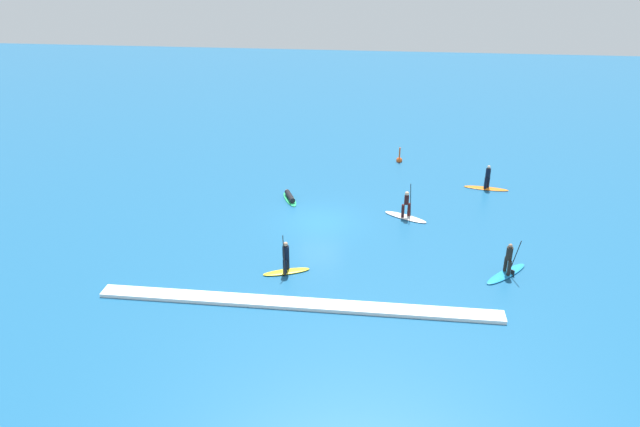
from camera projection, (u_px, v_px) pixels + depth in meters
ground_plane at (320, 221)px, 36.08m from camera, size 120.00×120.00×0.00m
surfer_on_yellow_board at (286, 264)px, 30.29m from camera, size 2.50×1.42×2.24m
surfer_on_green_board at (290, 197)px, 38.94m from camera, size 1.57×2.58×0.43m
surfer_on_white_board at (406, 212)px, 36.32m from camera, size 2.84×1.97×2.28m
surfer_on_orange_board at (487, 183)px, 40.46m from camera, size 3.05×1.06×1.72m
surfer_on_blue_board at (507, 268)px, 30.16m from camera, size 2.65×2.72×2.12m
marker_buoy at (399, 160)px, 45.50m from camera, size 0.47×0.47×1.26m
wave_crest at (297, 304)px, 27.78m from camera, size 19.22×0.90×0.18m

